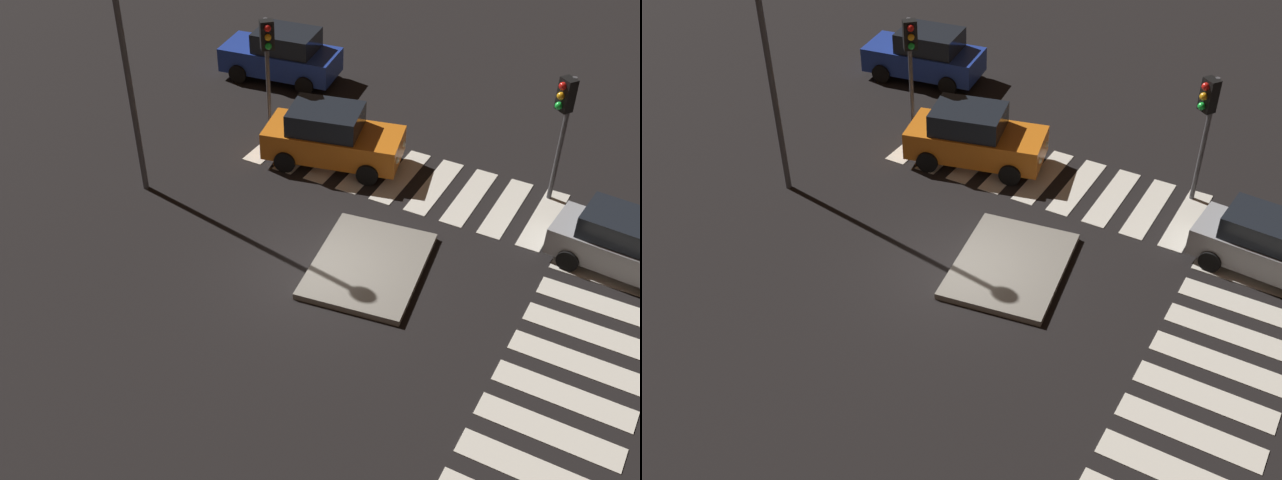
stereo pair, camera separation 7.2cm
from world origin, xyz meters
TOP-DOWN VIEW (x-y plane):
  - ground_plane at (0.00, 0.00)m, footprint 80.00×80.00m
  - traffic_island at (0.69, -1.11)m, footprint 4.18×3.38m
  - car_orange at (4.89, 2.34)m, footprint 2.81×4.64m
  - car_silver at (3.98, -6.96)m, footprint 2.05×3.94m
  - car_blue at (9.26, 6.88)m, footprint 2.57×4.63m
  - traffic_light_east at (6.23, -4.32)m, footprint 0.53×0.54m
  - traffic_light_north at (5.68, 5.16)m, footprint 0.53×0.54m
  - street_lamp at (0.77, 6.63)m, footprint 0.56×0.56m
  - crosswalk_near at (0.00, -6.97)m, footprint 9.90×3.20m
  - crosswalk_side at (5.20, 0.00)m, footprint 3.20×9.90m

SIDE VIEW (x-z plane):
  - ground_plane at x=0.00m, z-range 0.00..0.00m
  - crosswalk_near at x=0.00m, z-range 0.00..0.02m
  - crosswalk_side at x=5.20m, z-range 0.00..0.02m
  - traffic_island at x=0.69m, z-range 0.00..0.18m
  - car_silver at x=3.98m, z-range -0.02..1.65m
  - car_orange at x=4.89m, z-range -0.02..1.89m
  - car_blue at x=9.26m, z-range -0.02..1.92m
  - traffic_light_north at x=5.68m, z-range 1.02..4.97m
  - traffic_light_east at x=6.23m, z-range 1.04..5.04m
  - street_lamp at x=0.77m, z-range 1.48..10.22m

